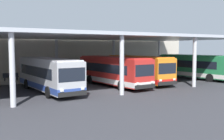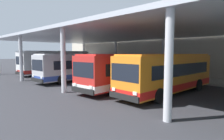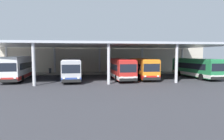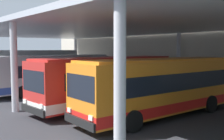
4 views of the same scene
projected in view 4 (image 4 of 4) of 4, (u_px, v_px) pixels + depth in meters
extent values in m
plane|color=#333338|center=(54.00, 106.00, 17.33)|extent=(200.00, 200.00, 0.00)
cube|color=#A39E93|center=(167.00, 88.00, 24.89)|extent=(42.00, 4.50, 0.18)
cube|color=beige|center=(187.00, 53.00, 26.73)|extent=(48.00, 1.60, 6.66)
cube|color=silver|center=(117.00, 27.00, 20.45)|extent=(40.00, 17.00, 0.30)
cylinder|color=silver|center=(76.00, 56.00, 39.89)|extent=(0.40, 0.40, 5.25)
cylinder|color=silver|center=(116.00, 58.00, 32.86)|extent=(0.40, 0.40, 5.25)
cylinder|color=silver|center=(14.00, 67.00, 15.51)|extent=(0.40, 0.40, 5.25)
cylinder|color=silver|center=(178.00, 60.00, 25.82)|extent=(0.40, 0.40, 5.25)
cylinder|color=silver|center=(120.00, 82.00, 8.47)|extent=(0.40, 0.40, 5.25)
cube|color=white|center=(31.00, 65.00, 29.83)|extent=(3.23, 11.34, 3.10)
cube|color=red|center=(31.00, 76.00, 29.92)|extent=(3.26, 11.36, 0.50)
cube|color=black|center=(32.00, 62.00, 29.91)|extent=(3.14, 9.33, 0.90)
cube|color=white|center=(30.00, 51.00, 29.70)|extent=(3.01, 10.88, 0.12)
cylinder|color=black|center=(5.00, 81.00, 26.65)|extent=(0.35, 1.02, 1.00)
cylinder|color=black|center=(49.00, 75.00, 32.95)|extent=(0.35, 1.02, 1.00)
cylinder|color=black|center=(60.00, 76.00, 31.20)|extent=(0.35, 1.02, 1.00)
cube|color=#B7B7BC|center=(53.00, 72.00, 22.61)|extent=(2.80, 10.47, 2.70)
cube|color=#2D4799|center=(53.00, 84.00, 22.69)|extent=(2.82, 10.49, 0.50)
cube|color=black|center=(55.00, 69.00, 22.69)|extent=(2.79, 8.60, 0.90)
cube|color=silver|center=(53.00, 56.00, 22.50)|extent=(2.59, 10.05, 0.12)
cylinder|color=black|center=(10.00, 89.00, 21.46)|extent=(0.31, 1.01, 1.00)
cylinder|color=black|center=(23.00, 92.00, 19.65)|extent=(0.31, 1.01, 1.00)
cylinder|color=black|center=(74.00, 82.00, 25.52)|extent=(0.31, 1.01, 1.00)
cylinder|color=black|center=(89.00, 85.00, 23.70)|extent=(0.31, 1.01, 1.00)
cube|color=red|center=(108.00, 80.00, 17.14)|extent=(2.97, 10.50, 2.70)
cube|color=white|center=(108.00, 95.00, 17.21)|extent=(2.99, 10.52, 0.50)
cube|color=black|center=(110.00, 75.00, 17.21)|extent=(2.92, 8.63, 0.90)
cube|color=black|center=(34.00, 81.00, 13.62)|extent=(2.30, 0.22, 1.10)
cube|color=black|center=(33.00, 110.00, 13.67)|extent=(2.45, 0.27, 0.36)
cube|color=red|center=(108.00, 58.00, 17.02)|extent=(2.75, 10.08, 0.12)
cube|color=yellow|center=(34.00, 65.00, 13.57)|extent=(1.75, 0.20, 0.28)
cube|color=white|center=(25.00, 101.00, 14.31)|extent=(0.28, 0.09, 0.20)
cube|color=white|center=(41.00, 106.00, 12.99)|extent=(0.28, 0.09, 0.20)
cylinder|color=black|center=(55.00, 102.00, 15.94)|extent=(0.33, 1.01, 1.00)
cylinder|color=black|center=(79.00, 109.00, 14.15)|extent=(0.33, 1.01, 1.00)
cylinder|color=black|center=(125.00, 91.00, 20.06)|extent=(0.33, 1.01, 1.00)
cylinder|color=black|center=(151.00, 95.00, 18.27)|extent=(0.33, 1.01, 1.00)
cube|color=orange|center=(162.00, 85.00, 14.58)|extent=(2.98, 10.50, 2.70)
cube|color=red|center=(161.00, 103.00, 14.66)|extent=(3.00, 10.53, 0.50)
cube|color=black|center=(164.00, 80.00, 14.65)|extent=(2.93, 8.64, 0.90)
cube|color=black|center=(81.00, 87.00, 11.42)|extent=(2.30, 0.23, 1.10)
cube|color=black|center=(79.00, 122.00, 11.48)|extent=(2.45, 0.27, 0.36)
cube|color=orange|center=(162.00, 60.00, 14.47)|extent=(2.76, 10.08, 0.12)
cube|color=yellow|center=(81.00, 68.00, 11.37)|extent=(1.75, 0.20, 0.28)
cube|color=white|center=(69.00, 110.00, 12.17)|extent=(0.28, 0.09, 0.20)
cube|color=white|center=(91.00, 118.00, 10.75)|extent=(0.28, 0.09, 0.20)
cylinder|color=black|center=(101.00, 111.00, 13.68)|extent=(0.33, 1.01, 1.00)
cylinder|color=black|center=(133.00, 121.00, 11.74)|extent=(0.33, 1.01, 1.00)
cylinder|color=black|center=(177.00, 98.00, 17.38)|extent=(0.33, 1.01, 1.00)
cylinder|color=black|center=(211.00, 104.00, 15.45)|extent=(0.33, 1.01, 1.00)
cube|color=#383D47|center=(121.00, 76.00, 29.74)|extent=(1.80, 0.44, 0.08)
cube|color=#383D47|center=(122.00, 74.00, 29.85)|extent=(1.80, 0.06, 0.44)
cube|color=#2D2D33|center=(117.00, 78.00, 30.29)|extent=(0.10, 0.36, 0.45)
cube|color=#2D2D33|center=(125.00, 79.00, 29.23)|extent=(0.10, 0.36, 0.45)
cylinder|color=#33383D|center=(100.00, 74.00, 32.21)|extent=(0.48, 0.48, 0.90)
cylinder|color=black|center=(100.00, 70.00, 32.18)|extent=(0.52, 0.52, 0.08)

